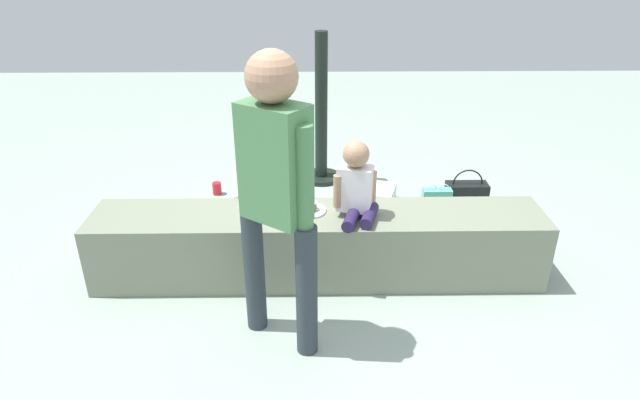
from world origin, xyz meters
The scene contains 12 objects.
ground_plane centered at (0.00, 0.00, 0.00)m, with size 12.00×12.00×0.00m, color #98A79C.
concrete_ledge centered at (0.00, 0.00, 0.23)m, with size 2.87×0.47×0.46m, color gray.
child_seated centered at (0.23, -0.03, 0.67)m, with size 0.29×0.34×0.48m.
adult_standing centered at (-0.21, -0.61, 0.96)m, with size 0.40×0.35×1.59m.
cake_plate centered at (-0.06, 0.04, 0.48)m, with size 0.22×0.22×0.07m.
gift_bag centered at (0.92, 0.69, 0.15)m, with size 0.22×0.09×0.34m.
railing_post centered at (0.05, 1.57, 0.52)m, with size 0.36×0.36×1.33m.
water_bottle_near_gift centered at (-0.11, 0.87, 0.09)m, with size 0.07×0.07×0.19m.
party_cup_red centered at (-0.87, 1.26, 0.05)m, with size 0.08×0.08×0.11m, color red.
cake_box_white centered at (0.51, 1.07, 0.07)m, with size 0.28×0.31×0.14m, color white.
handbag_black_leather centered at (1.24, 0.98, 0.11)m, with size 0.34×0.15×0.34m.
handbag_brown_canvas centered at (-0.50, 0.61, 0.13)m, with size 0.27×0.15×0.34m.
Camera 1 is at (-0.03, -2.98, 2.02)m, focal length 30.02 mm.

